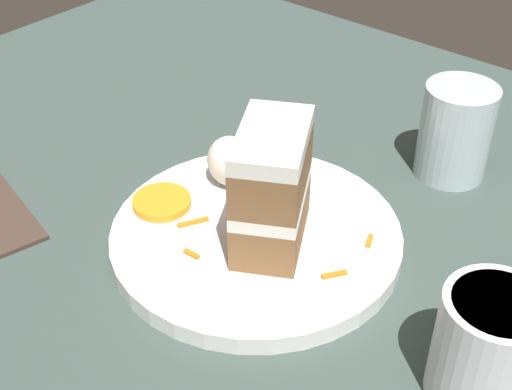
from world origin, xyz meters
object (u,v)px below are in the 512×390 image
(cake_slice, at_px, (272,188))
(orange_garnish, at_px, (162,202))
(coffee_mug, at_px, (488,346))
(cream_dollop, at_px, (231,161))
(drinking_glass, at_px, (454,137))
(plate, at_px, (256,237))

(cake_slice, relative_size, orange_garnish, 2.03)
(coffee_mug, bearing_deg, orange_garnish, -178.96)
(cream_dollop, height_order, drinking_glass, drinking_glass)
(cake_slice, distance_m, cream_dollop, 0.09)
(plate, height_order, drinking_glass, drinking_glass)
(coffee_mug, bearing_deg, cream_dollop, 167.76)
(cream_dollop, relative_size, orange_garnish, 0.91)
(orange_garnish, relative_size, drinking_glass, 0.56)
(orange_garnish, xyz_separation_m, drinking_glass, (0.16, 0.23, 0.02))
(drinking_glass, bearing_deg, cream_dollop, -128.96)
(drinking_glass, bearing_deg, plate, -109.74)
(plate, relative_size, cake_slice, 2.34)
(drinking_glass, relative_size, coffee_mug, 1.08)
(plate, xyz_separation_m, coffee_mug, (0.21, -0.02, 0.04))
(cake_slice, bearing_deg, coffee_mug, 144.68)
(orange_garnish, distance_m, coffee_mug, 0.30)
(plate, bearing_deg, cake_slice, -2.03)
(cake_slice, distance_m, coffee_mug, 0.20)
(cake_slice, xyz_separation_m, cream_dollop, (-0.08, 0.04, -0.03))
(cake_slice, height_order, cream_dollop, cake_slice)
(plate, bearing_deg, orange_garnish, -162.16)
(cream_dollop, bearing_deg, coffee_mug, -12.24)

